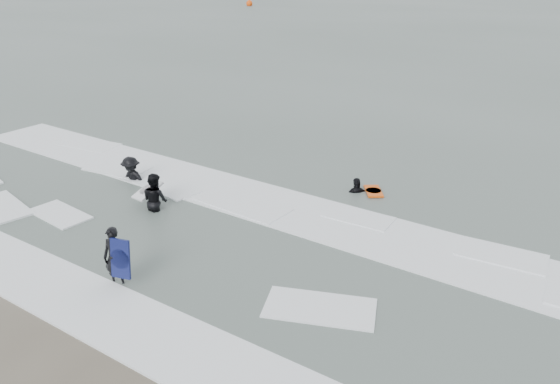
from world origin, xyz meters
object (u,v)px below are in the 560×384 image
Objects in this scene: surfer_wading at (156,210)px; buoy at (249,3)px; surfer_right_near at (357,193)px; surfer_centre at (118,285)px; surfer_breaker at (132,182)px.

buoy is (-44.32, 62.47, 0.42)m from surfer_wading.
surfer_wading reaches higher than surfer_right_near.
surfer_wading is at bearing -54.65° from buoy.
surfer_centre is 0.87× the size of surfer_wading.
surfer_wading is 1.05× the size of surfer_right_near.
surfer_wading is at bearing 0.24° from surfer_right_near.
surfer_breaker is at bearing 117.01° from surfer_centre.
surfer_right_near is 1.01× the size of buoy.
surfer_centre is at bearing -45.77° from surfer_breaker.
buoy is (-46.68, 65.94, 0.42)m from surfer_centre.
surfer_wading is (-2.36, 3.48, 0.00)m from surfer_centre.
buoy is at bearing 122.76° from surfer_breaker.
surfer_breaker is 1.05× the size of surfer_right_near.
buoy is (-48.79, 57.75, 0.42)m from surfer_right_near.
surfer_right_near is (6.88, 3.57, 0.00)m from surfer_breaker.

